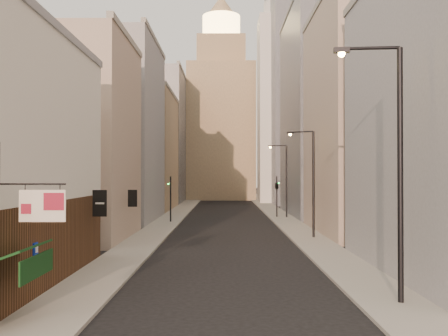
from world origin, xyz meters
TOP-DOWN VIEW (x-y plane):
  - sidewalk_left at (-6.50, 55.00)m, footprint 3.00×140.00m
  - sidewalk_right at (6.50, 55.00)m, footprint 3.00×140.00m
  - left_bldg_beige at (-12.00, 26.00)m, footprint 8.00×12.00m
  - left_bldg_grey at (-12.00, 42.00)m, footprint 8.00×16.00m
  - left_bldg_tan at (-12.00, 60.00)m, footprint 8.00×18.00m
  - left_bldg_wingrid at (-12.00, 80.00)m, footprint 8.00×20.00m
  - right_bldg_beige at (12.00, 30.00)m, footprint 8.00×16.00m
  - right_bldg_wingrid at (12.00, 50.00)m, footprint 8.00×20.00m
  - highrise at (18.00, 78.00)m, footprint 21.00×23.00m
  - clock_tower at (-1.00, 92.00)m, footprint 14.00×14.00m
  - white_tower at (10.00, 78.00)m, footprint 8.00×8.00m
  - streetlamp_near at (6.50, 5.78)m, footprint 2.72×0.45m
  - streetlamp_mid at (6.75, 26.39)m, footprint 2.16×1.07m
  - streetlamp_far at (6.88, 45.13)m, footprint 2.28×0.38m
  - traffic_light_left at (-6.07, 39.45)m, footprint 0.55×0.44m
  - traffic_light_right at (5.99, 45.62)m, footprint 0.86×0.86m

SIDE VIEW (x-z plane):
  - sidewalk_left at x=-6.50m, z-range 0.00..0.15m
  - sidewalk_right at x=6.50m, z-range 0.00..0.15m
  - traffic_light_left at x=-6.07m, z-range 0.97..5.97m
  - traffic_light_right at x=5.99m, z-range 1.42..6.42m
  - streetlamp_far at x=6.88m, z-range 0.62..9.33m
  - streetlamp_mid at x=6.75m, z-range 0.62..9.40m
  - streetlamp_near at x=6.50m, z-range 0.74..11.11m
  - left_bldg_beige at x=-12.00m, z-range 0.00..16.00m
  - left_bldg_tan at x=-12.00m, z-range 0.00..17.00m
  - left_bldg_grey at x=-12.00m, z-range 0.00..20.00m
  - right_bldg_beige at x=12.00m, z-range 0.00..20.00m
  - left_bldg_wingrid at x=-12.00m, z-range 0.00..24.00m
  - right_bldg_wingrid at x=12.00m, z-range 0.00..26.00m
  - clock_tower at x=-1.00m, z-range -4.82..40.08m
  - white_tower at x=10.00m, z-range -2.14..39.36m
  - highrise at x=18.00m, z-range 0.06..51.26m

